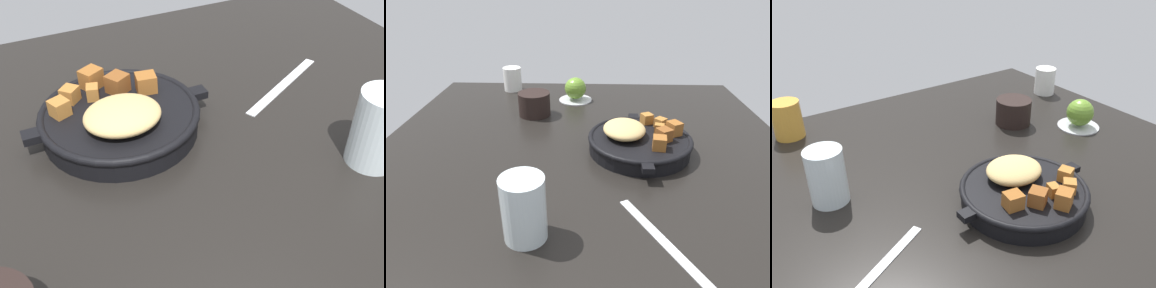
% 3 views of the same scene
% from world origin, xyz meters
% --- Properties ---
extents(ground_plane, '(1.13, 1.00, 0.02)m').
position_xyz_m(ground_plane, '(0.00, 0.00, -0.01)').
color(ground_plane, black).
extents(cast_iron_skillet, '(0.28, 0.24, 0.07)m').
position_xyz_m(cast_iron_skillet, '(0.05, -0.13, 0.03)').
color(cast_iron_skillet, black).
rests_on(cast_iron_skillet, ground_plane).
extents(butter_knife, '(0.20, 0.12, 0.00)m').
position_xyz_m(butter_knife, '(-0.24, -0.13, 0.00)').
color(butter_knife, silver).
rests_on(butter_knife, ground_plane).
extents(water_glass_tall, '(0.07, 0.07, 0.11)m').
position_xyz_m(water_glass_tall, '(-0.24, 0.09, 0.05)').
color(water_glass_tall, silver).
rests_on(water_glass_tall, ground_plane).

